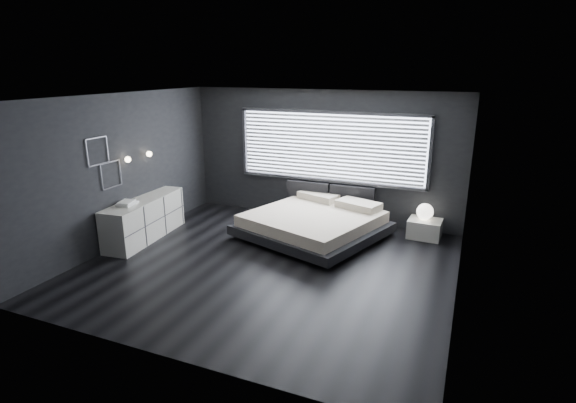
% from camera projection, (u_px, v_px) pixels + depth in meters
% --- Properties ---
extents(room, '(6.04, 6.00, 2.80)m').
position_uv_depth(room, '(268.00, 186.00, 7.25)').
color(room, black).
rests_on(room, ground).
extents(window, '(4.14, 0.09, 1.52)m').
position_uv_depth(window, '(330.00, 147.00, 9.50)').
color(window, white).
rests_on(window, ground).
extents(headboard, '(1.96, 0.16, 0.52)m').
position_uv_depth(headboard, '(330.00, 195.00, 9.73)').
color(headboard, black).
rests_on(headboard, ground).
extents(sconce_near, '(0.18, 0.11, 0.11)m').
position_uv_depth(sconce_near, '(128.00, 160.00, 8.30)').
color(sconce_near, silver).
rests_on(sconce_near, ground).
extents(sconce_far, '(0.18, 0.11, 0.11)m').
position_uv_depth(sconce_far, '(149.00, 154.00, 8.83)').
color(sconce_far, silver).
rests_on(sconce_far, ground).
extents(wall_art_upper, '(0.01, 0.48, 0.48)m').
position_uv_depth(wall_art_upper, '(98.00, 151.00, 7.73)').
color(wall_art_upper, '#47474C').
rests_on(wall_art_upper, ground).
extents(wall_art_lower, '(0.01, 0.48, 0.48)m').
position_uv_depth(wall_art_lower, '(111.00, 175.00, 8.09)').
color(wall_art_lower, '#47474C').
rests_on(wall_art_lower, ground).
extents(bed, '(3.05, 2.98, 0.63)m').
position_uv_depth(bed, '(314.00, 222.00, 8.88)').
color(bed, black).
rests_on(bed, ground).
extents(nightstand, '(0.65, 0.55, 0.37)m').
position_uv_depth(nightstand, '(425.00, 229.00, 8.86)').
color(nightstand, silver).
rests_on(nightstand, ground).
extents(orb_lamp, '(0.32, 0.32, 0.32)m').
position_uv_depth(orb_lamp, '(425.00, 212.00, 8.78)').
color(orb_lamp, white).
rests_on(orb_lamp, nightstand).
extents(dresser, '(0.75, 2.04, 0.80)m').
position_uv_depth(dresser, '(145.00, 219.00, 8.76)').
color(dresser, silver).
rests_on(dresser, ground).
extents(book_stack, '(0.32, 0.40, 0.07)m').
position_uv_depth(book_stack, '(127.00, 203.00, 8.28)').
color(book_stack, white).
rests_on(book_stack, dresser).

